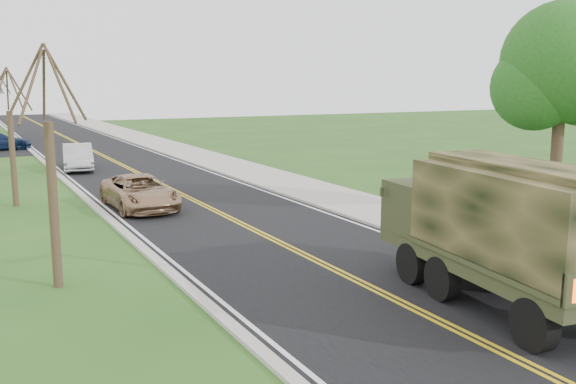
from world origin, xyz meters
TOP-DOWN VIEW (x-y plane):
  - road at (0.00, 40.00)m, footprint 8.00×120.00m
  - curb_right at (4.15, 40.00)m, footprint 0.30×120.00m
  - sidewalk_right at (5.90, 40.00)m, footprint 3.20×120.00m
  - curb_left at (-4.15, 40.00)m, footprint 0.30×120.00m
  - leafy_tree at (11.00, 10.01)m, footprint 4.83×4.50m
  - bare_tree_a at (-7.00, 10.00)m, footprint 1.93×2.26m
  - bare_tree_b at (-7.00, 22.00)m, footprint 1.83×2.14m
  - military_truck at (1.91, 3.78)m, footprint 3.23×7.13m
  - suv_champagne at (-2.54, 19.01)m, footprint 2.45×5.06m
  - sedan_silver at (-2.78, 32.11)m, footprint 2.24×4.81m
  - pickup_navy at (9.34, 10.25)m, footprint 4.68×4.15m

SIDE VIEW (x-z plane):
  - road at x=0.00m, z-range 0.00..0.01m
  - sidewalk_right at x=5.90m, z-range 0.00..0.10m
  - curb_left at x=-4.15m, z-range 0.00..0.10m
  - curb_right at x=4.15m, z-range 0.00..0.12m
  - pickup_navy at x=9.34m, z-range 0.00..1.30m
  - suv_champagne at x=-2.54m, z-range 0.00..1.39m
  - sedan_silver at x=-2.78m, z-range 0.00..1.53m
  - military_truck at x=1.91m, z-range 0.25..3.69m
  - bare_tree_b at x=-7.00m, z-range -0.39..5.34m
  - bare_tree_a at x=-7.00m, z-range -0.41..5.66m
  - leafy_tree at x=11.00m, z-range 1.44..9.54m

